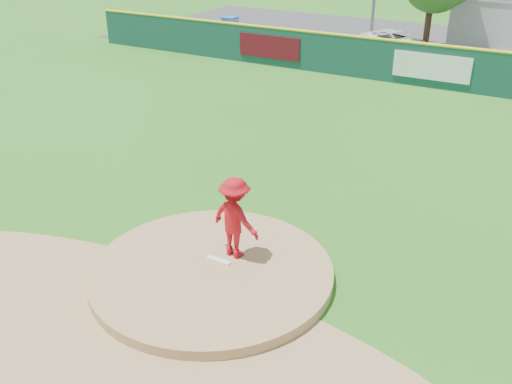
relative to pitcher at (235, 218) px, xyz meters
The scene contains 10 objects.
ground 1.45m from the pitcher, 103.63° to the right, with size 120.00×120.00×0.00m, color #286B19.
pitchers_mound 1.45m from the pitcher, 103.63° to the right, with size 5.50×5.50×0.50m, color #9E774C.
pitching_rubber 1.07m from the pitcher, 112.18° to the right, with size 0.60×0.15×0.04m, color white.
infield_dirt_arc 3.94m from the pitcher, 92.75° to the right, with size 15.40×15.40×0.01m, color #9E774C.
parking_lot 26.29m from the pitcher, 90.39° to the left, with size 44.00×16.00×0.02m, color #38383A.
pitcher is the anchor object (origin of this frame).
van 24.12m from the pitcher, 99.21° to the left, with size 2.00×4.34×1.21m, color white.
fence_banners 17.72m from the pitcher, 104.13° to the left, with size 12.20×0.04×1.20m.
playground_slide 26.70m from the pitcher, 122.82° to the left, with size 0.86×2.44×1.34m.
outfield_fence 17.26m from the pitcher, 90.60° to the left, with size 40.00×0.14×2.07m.
Camera 1 is at (6.29, -8.83, 7.49)m, focal length 40.00 mm.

